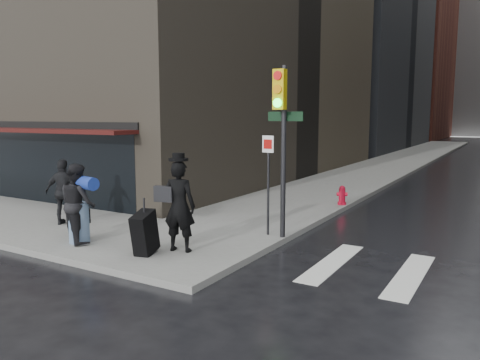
% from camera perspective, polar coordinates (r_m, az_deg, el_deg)
% --- Properties ---
extents(ground, '(140.00, 140.00, 0.00)m').
position_cam_1_polar(ground, '(11.13, -8.10, -8.51)').
color(ground, black).
rests_on(ground, ground).
extents(sidewalk_left, '(4.00, 50.00, 0.15)m').
position_cam_1_polar(sidewalk_left, '(36.09, 19.67, 2.50)').
color(sidewalk_left, slate).
rests_on(sidewalk_left, ground).
extents(bldg_left_far, '(22.00, 20.00, 26.00)m').
position_cam_1_polar(bldg_left_far, '(73.70, 15.22, 15.22)').
color(bldg_left_far, '#5B2B1F').
rests_on(bldg_left_far, ground).
extents(storefront, '(8.40, 1.11, 2.83)m').
position_cam_1_polar(storefront, '(17.14, -22.75, 2.89)').
color(storefront, black).
rests_on(storefront, ground).
extents(man_overcoat, '(1.14, 1.34, 2.21)m').
position_cam_1_polar(man_overcoat, '(10.29, -8.26, -3.66)').
color(man_overcoat, black).
rests_on(man_overcoat, ground).
extents(man_jeans, '(1.30, 1.08, 1.88)m').
position_cam_1_polar(man_jeans, '(11.59, -19.09, -2.67)').
color(man_jeans, black).
rests_on(man_jeans, ground).
extents(man_greycoat, '(1.14, 0.83, 1.80)m').
position_cam_1_polar(man_greycoat, '(13.66, -20.66, -1.38)').
color(man_greycoat, black).
rests_on(man_greycoat, ground).
extents(traffic_light, '(1.04, 0.48, 4.15)m').
position_cam_1_polar(traffic_light, '(11.24, 4.97, 6.31)').
color(traffic_light, black).
rests_on(traffic_light, ground).
extents(fire_hydrant, '(0.38, 0.29, 0.65)m').
position_cam_1_polar(fire_hydrant, '(16.11, 12.33, -1.93)').
color(fire_hydrant, '#B20B22').
rests_on(fire_hydrant, ground).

